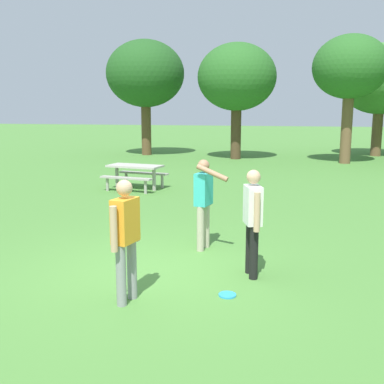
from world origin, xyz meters
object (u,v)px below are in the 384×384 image
Objects in this scene: tree_broad_center at (237,78)px; person_thrower at (126,233)px; frisbee at (227,295)px; tree_tall_left at (145,74)px; picnic_table_near at (135,172)px; person_catcher at (204,197)px; tree_slender_mid at (381,80)px; person_bystander at (253,216)px; tree_far_right at (350,68)px.

person_thrower is at bearing -87.41° from tree_broad_center.
tree_tall_left reaches higher than frisbee.
person_catcher is at bearing -59.47° from picnic_table_near.
tree_slender_mid is (12.17, 2.11, -0.30)m from tree_tall_left.
tree_tall_left is 5.13m from tree_broad_center.
tree_tall_left is (-7.09, 18.05, 4.29)m from frisbee.
tree_tall_left is 1.08× the size of tree_broad_center.
picnic_table_near is at bearing -101.86° from tree_broad_center.
tree_slender_mid reaches higher than tree_broad_center.
person_thrower is 1.00× the size of person_bystander.
tree_tall_left is 1.04× the size of tree_slender_mid.
tree_far_right is (5.19, -0.75, 0.29)m from tree_broad_center.
person_catcher is 0.27× the size of tree_tall_left.
frisbee is at bearing -104.14° from tree_slender_mid.
tree_broad_center reaches higher than person_bystander.
person_bystander is 20.15m from tree_slender_mid.
tree_tall_left reaches higher than picnic_table_near.
person_thrower is 1.65m from frisbee.
tree_slender_mid is (5.81, 18.15, 3.03)m from person_catcher.
person_bystander is 19.00m from tree_tall_left.
person_bystander is (1.52, 1.32, 0.00)m from person_thrower.
frisbee is 8.67m from picnic_table_near.
person_catcher is 6.79× the size of frisbee.
tree_far_right reaches higher than frisbee.
tree_slender_mid is at bearing 9.85° from tree_tall_left.
picnic_table_near is at bearing -73.68° from tree_tall_left.
person_catcher is 15.18m from tree_far_right.
person_thrower is at bearing -102.40° from person_catcher.
frisbee is 17.65m from tree_broad_center.
person_bystander is 16.09m from tree_far_right.
tree_broad_center is at bearing 98.12° from person_bystander.
person_bystander is at bearing 40.94° from person_thrower.
tree_broad_center is 5.25m from tree_far_right.
tree_far_right is (3.12, 16.32, 4.27)m from frisbee.
person_catcher is 15.42m from tree_broad_center.
person_catcher is at bearing -107.74° from tree_slender_mid.
picnic_table_near is 0.33× the size of tree_slender_mid.
tree_tall_left reaches higher than person_thrower.
person_catcher is 0.28× the size of tree_slender_mid.
person_bystander reaches higher than picnic_table_near.
picnic_table_near is 15.87m from tree_slender_mid.
person_catcher reaches higher than picnic_table_near.
picnic_table_near is at bearing 120.53° from person_catcher.
tree_tall_left is (-3.05, 10.40, 3.74)m from picnic_table_near.
person_catcher is at bearing 77.60° from person_thrower.
tree_slender_mid reaches higher than person_thrower.
tree_far_right reaches higher than person_catcher.
tree_slender_mid is (7.15, 3.09, 0.00)m from tree_broad_center.
frisbee is 0.04× the size of tree_tall_left.
picnic_table_near is 11.85m from tree_far_right.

